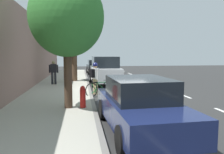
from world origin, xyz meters
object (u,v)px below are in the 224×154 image
(street_tree_mid_block, at_px, (67,17))
(pedestrian_on_phone, at_px, (54,71))
(parked_sedan_black_nearest, at_px, (96,67))
(fire_hydrant, at_px, (83,97))
(parked_sedan_dark_blue_mid, at_px, (139,105))
(street_tree_near_cyclist, at_px, (74,35))
(parked_suv_silver_second, at_px, (105,70))
(bicycle_at_curb, at_px, (100,89))
(cyclist_with_backpack, at_px, (95,75))

(street_tree_mid_block, relative_size, pedestrian_on_phone, 3.09)
(parked_sedan_black_nearest, relative_size, fire_hydrant, 5.30)
(parked_sedan_dark_blue_mid, relative_size, pedestrian_on_phone, 2.82)
(parked_sedan_black_nearest, xyz_separation_m, street_tree_near_cyclist, (2.10, 7.40, 2.87))
(pedestrian_on_phone, bearing_deg, parked_sedan_dark_blue_mid, 109.81)
(parked_sedan_black_nearest, height_order, street_tree_near_cyclist, street_tree_near_cyclist)
(parked_sedan_black_nearest, xyz_separation_m, street_tree_mid_block, (2.10, 16.08, 2.77))
(parked_suv_silver_second, distance_m, pedestrian_on_phone, 3.54)
(parked_sedan_dark_blue_mid, xyz_separation_m, street_tree_near_cyclist, (2.09, -11.28, 2.87))
(parked_sedan_black_nearest, relative_size, bicycle_at_curb, 2.91)
(fire_hydrant, bearing_deg, street_tree_near_cyclist, -86.42)
(parked_suv_silver_second, height_order, fire_hydrant, parked_suv_silver_second)
(street_tree_mid_block, xyz_separation_m, pedestrian_on_phone, (1.34, -6.92, -2.50))
(parked_sedan_black_nearest, height_order, parked_sedan_dark_blue_mid, same)
(parked_sedan_dark_blue_mid, relative_size, cyclist_with_backpack, 2.60)
(parked_sedan_black_nearest, distance_m, street_tree_mid_block, 16.45)
(parked_sedan_dark_blue_mid, xyz_separation_m, street_tree_mid_block, (2.09, -2.60, 2.77))
(parked_sedan_black_nearest, xyz_separation_m, cyclist_with_backpack, (0.88, 12.79, 0.30))
(parked_sedan_dark_blue_mid, bearing_deg, parked_suv_silver_second, -90.51)
(cyclist_with_backpack, distance_m, street_tree_near_cyclist, 6.09)
(bicycle_at_curb, bearing_deg, street_tree_near_cyclist, -76.10)
(parked_suv_silver_second, xyz_separation_m, parked_sedan_dark_blue_mid, (0.09, 9.93, -0.27))
(bicycle_at_curb, relative_size, street_tree_mid_block, 0.31)
(parked_suv_silver_second, xyz_separation_m, pedestrian_on_phone, (3.52, 0.41, -0.01))
(bicycle_at_curb, xyz_separation_m, street_tree_near_cyclist, (1.44, -5.83, 3.23))
(parked_suv_silver_second, relative_size, fire_hydrant, 5.60)
(parked_sedan_black_nearest, height_order, street_tree_mid_block, street_tree_mid_block)
(street_tree_near_cyclist, height_order, fire_hydrant, street_tree_near_cyclist)
(street_tree_mid_block, distance_m, fire_hydrant, 3.02)
(street_tree_mid_block, bearing_deg, street_tree_near_cyclist, -90.00)
(parked_sedan_black_nearest, distance_m, cyclist_with_backpack, 12.83)
(parked_sedan_dark_blue_mid, distance_m, street_tree_mid_block, 4.34)
(parked_sedan_dark_blue_mid, bearing_deg, fire_hydrant, -58.77)
(parked_sedan_dark_blue_mid, distance_m, street_tree_near_cyclist, 11.82)
(bicycle_at_curb, distance_m, fire_hydrant, 3.04)
(bicycle_at_curb, xyz_separation_m, cyclist_with_backpack, (0.22, -0.44, 0.66))
(bicycle_at_curb, height_order, fire_hydrant, fire_hydrant)
(parked_sedan_black_nearest, bearing_deg, fire_hydrant, 84.51)
(bicycle_at_curb, bearing_deg, parked_sedan_black_nearest, -92.83)
(bicycle_at_curb, height_order, pedestrian_on_phone, pedestrian_on_phone)
(fire_hydrant, bearing_deg, pedestrian_on_phone, -74.87)
(parked_sedan_black_nearest, xyz_separation_m, pedestrian_on_phone, (3.44, 9.16, 0.27))
(parked_sedan_black_nearest, height_order, parked_suv_silver_second, parked_suv_silver_second)
(bicycle_at_curb, bearing_deg, cyclist_with_backpack, -63.13)
(cyclist_with_backpack, relative_size, street_tree_mid_block, 0.35)
(parked_sedan_black_nearest, bearing_deg, pedestrian_on_phone, 69.43)
(street_tree_mid_block, relative_size, fire_hydrant, 5.84)
(fire_hydrant, bearing_deg, parked_sedan_black_nearest, -95.49)
(parked_suv_silver_second, relative_size, street_tree_mid_block, 0.96)
(pedestrian_on_phone, bearing_deg, street_tree_mid_block, 100.97)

